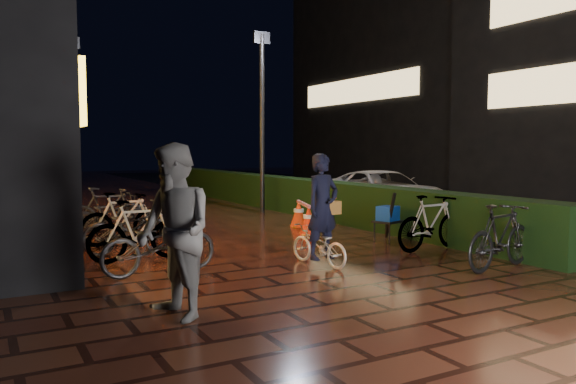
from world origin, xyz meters
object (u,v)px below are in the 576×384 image
bystander_person (175,232)px  cyclist (321,224)px  cart_assembly (388,215)px  traffic_barrier (303,216)px  van (383,192)px

bystander_person → cyclist: 3.30m
bystander_person → cart_assembly: bearing=108.3°
cyclist → traffic_barrier: cyclist is taller
bystander_person → traffic_barrier: (4.57, 5.02, -0.64)m
cart_assembly → cyclist: bearing=-150.9°
van → cart_assembly: 4.66m
cyclist → bystander_person: bearing=-150.9°
van → cart_assembly: (-2.81, -3.72, -0.10)m
van → cyclist: 7.32m
cyclist → traffic_barrier: size_ratio=1.14×
traffic_barrier → cyclist: bearing=-116.4°
bystander_person → traffic_barrier: bearing=126.9°
van → traffic_barrier: 3.95m
van → traffic_barrier: bearing=-148.7°
bystander_person → cart_assembly: bystander_person is taller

